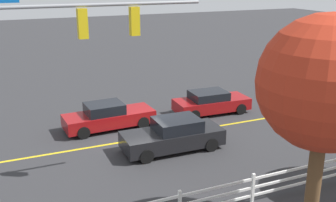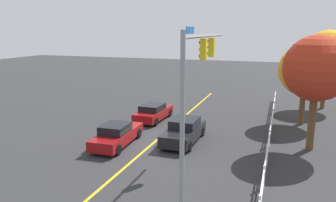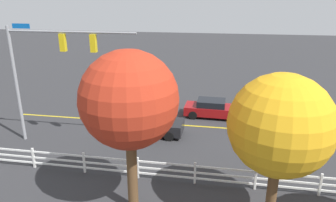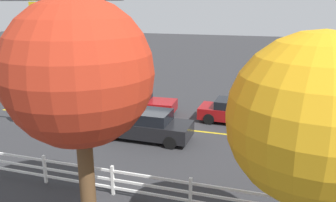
{
  "view_description": "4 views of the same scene",
  "coord_description": "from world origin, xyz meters",
  "px_view_note": "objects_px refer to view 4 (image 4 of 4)",
  "views": [
    {
      "loc": [
        6.36,
        17.66,
        7.92
      ],
      "look_at": [
        -1.34,
        0.02,
        1.81
      ],
      "focal_mm": 43.21,
      "sensor_mm": 36.0,
      "label": 1
    },
    {
      "loc": [
        18.73,
        7.56,
        7.18
      ],
      "look_at": [
        -2.28,
        0.16,
        2.32
      ],
      "focal_mm": 34.73,
      "sensor_mm": 36.0,
      "label": 2
    },
    {
      "loc": [
        -5.42,
        20.33,
        8.76
      ],
      "look_at": [
        -1.84,
        -0.09,
        1.75
      ],
      "focal_mm": 32.99,
      "sensor_mm": 36.0,
      "label": 3
    },
    {
      "loc": [
        -6.66,
        16.83,
        6.7
      ],
      "look_at": [
        -1.41,
        -0.12,
        1.55
      ],
      "focal_mm": 35.67,
      "sensor_mm": 36.0,
      "label": 4
    }
  ],
  "objects_px": {
    "car_0": "(138,103)",
    "tree_0": "(315,121)",
    "car_2": "(147,125)",
    "car_1": "(236,112)",
    "tree_1": "(79,74)"
  },
  "relations": [
    {
      "from": "car_2",
      "to": "tree_0",
      "type": "height_order",
      "value": "tree_0"
    },
    {
      "from": "car_0",
      "to": "tree_0",
      "type": "distance_m",
      "value": 14.83
    },
    {
      "from": "car_0",
      "to": "car_2",
      "type": "relative_size",
      "value": 1.02
    },
    {
      "from": "tree_0",
      "to": "tree_1",
      "type": "height_order",
      "value": "tree_1"
    },
    {
      "from": "car_1",
      "to": "car_2",
      "type": "distance_m",
      "value": 5.66
    },
    {
      "from": "tree_0",
      "to": "car_2",
      "type": "bearing_deg",
      "value": -47.4
    },
    {
      "from": "car_0",
      "to": "car_1",
      "type": "xyz_separation_m",
      "value": [
        -6.22,
        0.01,
        -0.01
      ]
    },
    {
      "from": "tree_1",
      "to": "car_1",
      "type": "bearing_deg",
      "value": -104.6
    },
    {
      "from": "car_0",
      "to": "car_1",
      "type": "distance_m",
      "value": 6.22
    },
    {
      "from": "car_0",
      "to": "tree_0",
      "type": "xyz_separation_m",
      "value": [
        -8.92,
        11.3,
        3.56
      ]
    },
    {
      "from": "car_0",
      "to": "tree_1",
      "type": "distance_m",
      "value": 12.74
    },
    {
      "from": "car_0",
      "to": "car_1",
      "type": "bearing_deg",
      "value": -2.84
    },
    {
      "from": "car_2",
      "to": "tree_0",
      "type": "bearing_deg",
      "value": 133.32
    },
    {
      "from": "car_1",
      "to": "tree_0",
      "type": "height_order",
      "value": "tree_0"
    },
    {
      "from": "car_1",
      "to": "tree_0",
      "type": "distance_m",
      "value": 12.15
    }
  ]
}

